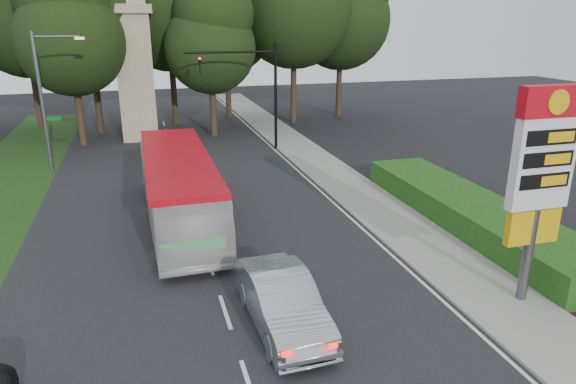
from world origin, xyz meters
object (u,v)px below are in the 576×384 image
object	(u,v)px
streetlight_signs	(45,97)
monument	(135,70)
sedan_silver	(282,301)
gas_station_pylon	(542,168)
traffic_signal_mast	(256,82)
transit_bus	(179,190)

from	to	relation	value
streetlight_signs	monument	size ratio (longest dim) A/B	0.80
streetlight_signs	sedan_silver	xyz separation A→B (m)	(8.49, -19.20, -3.62)
monument	sedan_silver	distance (m)	27.74
gas_station_pylon	streetlight_signs	distance (m)	25.74
traffic_signal_mast	sedan_silver	world-z (taller)	traffic_signal_mast
transit_bus	sedan_silver	distance (m)	9.19
streetlight_signs	transit_bus	world-z (taller)	streetlight_signs
sedan_silver	gas_station_pylon	bearing A→B (deg)	-8.15
gas_station_pylon	streetlight_signs	world-z (taller)	streetlight_signs
traffic_signal_mast	streetlight_signs	distance (m)	12.83
monument	sedan_silver	world-z (taller)	monument
gas_station_pylon	traffic_signal_mast	xyz separation A→B (m)	(-3.52, 22.00, 0.22)
transit_bus	sedan_silver	world-z (taller)	transit_bus
streetlight_signs	sedan_silver	bearing A→B (deg)	-66.15
gas_station_pylon	transit_bus	distance (m)	14.14
gas_station_pylon	monument	bearing A→B (deg)	111.80
traffic_signal_mast	monument	distance (m)	9.76
gas_station_pylon	transit_bus	xyz separation A→B (m)	(-9.85, 9.72, -2.88)
traffic_signal_mast	transit_bus	distance (m)	14.16
traffic_signal_mast	streetlight_signs	world-z (taller)	streetlight_signs
traffic_signal_mast	streetlight_signs	bearing A→B (deg)	-171.08
traffic_signal_mast	transit_bus	xyz separation A→B (m)	(-6.33, -12.28, -3.11)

